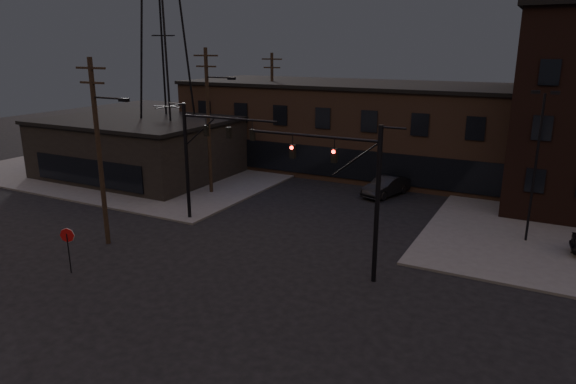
{
  "coord_description": "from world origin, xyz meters",
  "views": [
    {
      "loc": [
        13.78,
        -18.76,
        11.5
      ],
      "look_at": [
        0.61,
        6.31,
        3.5
      ],
      "focal_mm": 32.0,
      "sensor_mm": 36.0,
      "label": 1
    }
  ],
  "objects_px": {
    "traffic_signal_near": "(356,185)",
    "car_crossing": "(386,186)",
    "stop_sign": "(68,240)",
    "traffic_signal_far": "(201,150)"
  },
  "relations": [
    {
      "from": "traffic_signal_near",
      "to": "car_crossing",
      "type": "height_order",
      "value": "traffic_signal_near"
    },
    {
      "from": "traffic_signal_near",
      "to": "car_crossing",
      "type": "xyz_separation_m",
      "value": [
        -3.04,
        15.49,
        -4.15
      ]
    },
    {
      "from": "traffic_signal_far",
      "to": "traffic_signal_near",
      "type": "bearing_deg",
      "value": -16.17
    },
    {
      "from": "traffic_signal_far",
      "to": "car_crossing",
      "type": "height_order",
      "value": "traffic_signal_far"
    },
    {
      "from": "traffic_signal_far",
      "to": "stop_sign",
      "type": "distance_m",
      "value": 10.55
    },
    {
      "from": "traffic_signal_near",
      "to": "traffic_signal_far",
      "type": "xyz_separation_m",
      "value": [
        -12.07,
        3.5,
        0.08
      ]
    },
    {
      "from": "stop_sign",
      "to": "car_crossing",
      "type": "height_order",
      "value": "stop_sign"
    },
    {
      "from": "traffic_signal_near",
      "to": "stop_sign",
      "type": "xyz_separation_m",
      "value": [
        -13.36,
        -6.49,
        -3.09
      ]
    },
    {
      "from": "traffic_signal_near",
      "to": "car_crossing",
      "type": "distance_m",
      "value": 16.32
    },
    {
      "from": "stop_sign",
      "to": "traffic_signal_near",
      "type": "bearing_deg",
      "value": 25.9
    }
  ]
}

